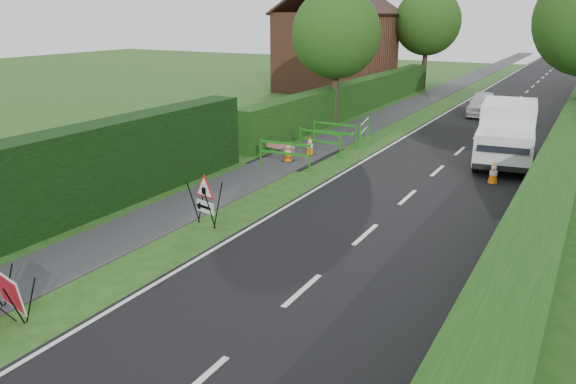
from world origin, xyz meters
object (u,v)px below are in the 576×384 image
at_px(triangle_sign, 204,196).
at_px(hatchback_car, 483,104).
at_px(red_rect_sign, 9,293).
at_px(works_van, 507,132).

bearing_deg(triangle_sign, hatchback_car, 94.73).
bearing_deg(hatchback_car, red_rect_sign, -104.21).
height_order(red_rect_sign, triangle_sign, triangle_sign).
relative_size(red_rect_sign, works_van, 0.21).
bearing_deg(red_rect_sign, hatchback_car, 95.08).
height_order(works_van, hatchback_car, works_van).
bearing_deg(triangle_sign, works_van, 74.47).
height_order(red_rect_sign, hatchback_car, hatchback_car).
bearing_deg(works_van, triangle_sign, -124.96).
relative_size(red_rect_sign, hatchback_car, 0.28).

